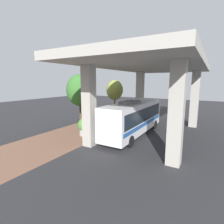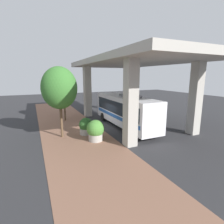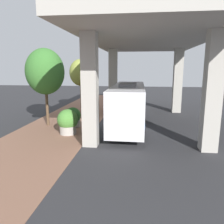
# 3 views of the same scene
# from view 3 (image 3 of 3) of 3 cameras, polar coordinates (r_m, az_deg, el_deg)

# --- Properties ---
(ground_plane) EXTENTS (80.00, 80.00, 0.00)m
(ground_plane) POSITION_cam_3_polar(r_m,az_deg,el_deg) (19.47, -3.23, -2.77)
(ground_plane) COLOR #2D2D30
(ground_plane) RESTS_ON ground
(sidewalk_strip) EXTENTS (6.00, 40.00, 0.02)m
(sidewalk_strip) POSITION_cam_3_polar(r_m,az_deg,el_deg) (20.22, -11.64, -2.43)
(sidewalk_strip) COLOR #845B47
(sidewalk_strip) RESTS_ON ground
(overpass) EXTENTS (9.40, 19.54, 7.39)m
(overpass) POSITION_cam_3_polar(r_m,az_deg,el_deg) (18.66, 9.24, 16.53)
(overpass) COLOR #ADA89E
(overpass) RESTS_ON ground
(bus) EXTENTS (2.55, 10.20, 3.64)m
(bus) POSITION_cam_3_polar(r_m,az_deg,el_deg) (17.74, 4.32, 2.33)
(bus) COLOR silver
(bus) RESTS_ON ground
(fire_hydrant) EXTENTS (0.41, 0.20, 0.87)m
(fire_hydrant) POSITION_cam_3_polar(r_m,az_deg,el_deg) (19.36, -6.23, -1.57)
(fire_hydrant) COLOR red
(fire_hydrant) RESTS_ON ground
(planter_front) EXTENTS (1.52, 1.52, 1.85)m
(planter_front) POSITION_cam_3_polar(r_m,az_deg,el_deg) (16.21, -11.48, -2.51)
(planter_front) COLOR #ADA89E
(planter_front) RESTS_ON ground
(planter_middle) EXTENTS (1.33, 1.33, 1.62)m
(planter_middle) POSITION_cam_3_polar(r_m,az_deg,el_deg) (18.19, -10.19, -1.44)
(planter_middle) COLOR #ADA89E
(planter_middle) RESTS_ON ground
(street_tree_near) EXTENTS (3.09, 3.09, 6.33)m
(street_tree_near) POSITION_cam_3_polar(r_m,az_deg,el_deg) (18.70, -17.08, 10.01)
(street_tree_near) COLOR brown
(street_tree_near) RESTS_ON ground
(street_tree_far) EXTENTS (2.37, 2.37, 5.71)m
(street_tree_far) POSITION_cam_3_polar(r_m,az_deg,el_deg) (23.93, -8.20, 10.10)
(street_tree_far) COLOR brown
(street_tree_far) RESTS_ON ground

